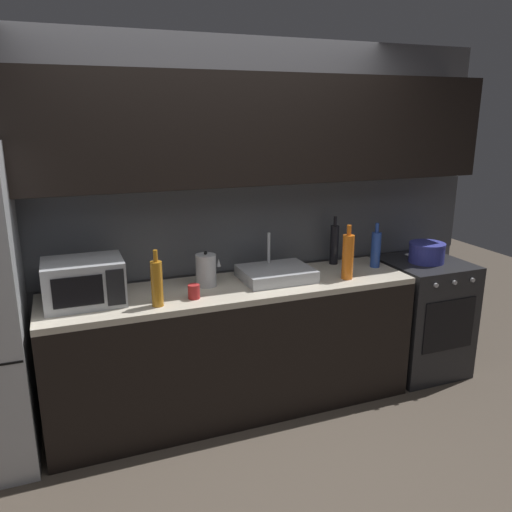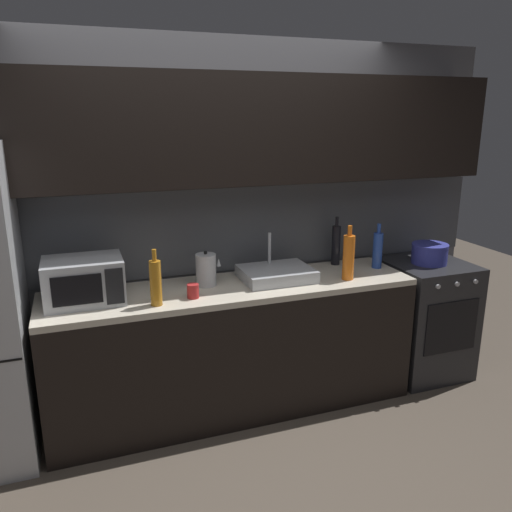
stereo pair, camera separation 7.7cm
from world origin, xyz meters
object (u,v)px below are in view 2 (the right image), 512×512
object	(u,v)px
oven_range	(425,318)
mug_red	(193,291)
wine_bottle_amber	(156,282)
wine_bottle_orange	(349,257)
wine_bottle_blue	(378,250)
wine_bottle_dark	(336,245)
cooking_pot	(430,254)
kettle	(206,270)
microwave	(84,281)

from	to	relation	value
oven_range	mug_red	world-z (taller)	mug_red
oven_range	wine_bottle_amber	size ratio (longest dim) A/B	2.63
oven_range	wine_bottle_orange	world-z (taller)	wine_bottle_orange
wine_bottle_blue	wine_bottle_dark	xyz separation A→B (m)	(-0.25, 0.18, 0.02)
oven_range	cooking_pot	world-z (taller)	cooking_pot
wine_bottle_amber	kettle	bearing A→B (deg)	34.38
kettle	cooking_pot	world-z (taller)	kettle
wine_bottle_orange	cooking_pot	size ratio (longest dim) A/B	1.40
microwave	cooking_pot	size ratio (longest dim) A/B	1.70
wine_bottle_dark	oven_range	bearing A→B (deg)	-17.49
wine_bottle_amber	cooking_pot	distance (m)	2.11
oven_range	cooking_pot	distance (m)	0.53
oven_range	kettle	bearing A→B (deg)	177.60
kettle	wine_bottle_amber	size ratio (longest dim) A/B	0.69
kettle	wine_bottle_blue	xyz separation A→B (m)	(1.29, -0.04, 0.03)
wine_bottle_amber	wine_bottle_dark	bearing A→B (deg)	15.81
microwave	cooking_pot	bearing A→B (deg)	-0.42
wine_bottle_amber	mug_red	bearing A→B (deg)	10.99
wine_bottle_blue	cooking_pot	xyz separation A→B (m)	(0.44, -0.03, -0.06)
wine_bottle_dark	mug_red	world-z (taller)	wine_bottle_dark
oven_range	mug_red	distance (m)	1.94
wine_bottle_dark	cooking_pot	world-z (taller)	wine_bottle_dark
wine_bottle_orange	wine_bottle_amber	distance (m)	1.32
wine_bottle_blue	mug_red	xyz separation A→B (m)	(-1.43, -0.17, -0.09)
oven_range	wine_bottle_amber	bearing A→B (deg)	-175.10
microwave	wine_bottle_orange	bearing A→B (deg)	-5.02
kettle	wine_bottle_orange	distance (m)	0.97
wine_bottle_orange	wine_bottle_dark	bearing A→B (deg)	75.08
wine_bottle_blue	wine_bottle_orange	bearing A→B (deg)	-153.78
kettle	mug_red	bearing A→B (deg)	-123.65
oven_range	microwave	bearing A→B (deg)	179.55
microwave	wine_bottle_amber	size ratio (longest dim) A/B	1.34
wine_bottle_dark	cooking_pot	size ratio (longest dim) A/B	1.35
wine_bottle_orange	wine_bottle_blue	world-z (taller)	wine_bottle_orange
kettle	mug_red	size ratio (longest dim) A/B	2.67
oven_range	microwave	world-z (taller)	microwave
kettle	wine_bottle_dark	xyz separation A→B (m)	(1.04, 0.15, 0.05)
oven_range	kettle	world-z (taller)	kettle
microwave	cooking_pot	distance (m)	2.49
oven_range	wine_bottle_blue	bearing A→B (deg)	175.41
wine_bottle_amber	mug_red	distance (m)	0.26
microwave	mug_red	size ratio (longest dim) A/B	5.17
wine_bottle_amber	wine_bottle_dark	world-z (taller)	wine_bottle_dark
microwave	wine_bottle_blue	bearing A→B (deg)	0.46
microwave	wine_bottle_blue	world-z (taller)	wine_bottle_blue
microwave	kettle	xyz separation A→B (m)	(0.77, 0.05, -0.03)
wine_bottle_blue	wine_bottle_dark	world-z (taller)	wine_bottle_dark
wine_bottle_dark	cooking_pot	xyz separation A→B (m)	(0.69, -0.22, -0.08)
microwave	kettle	bearing A→B (deg)	3.96
wine_bottle_orange	wine_bottle_amber	size ratio (longest dim) A/B	1.10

